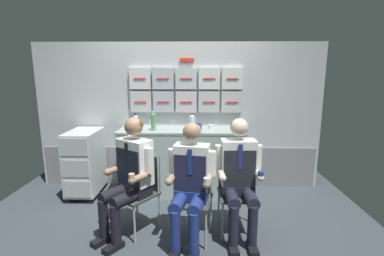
{
  "coord_description": "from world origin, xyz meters",
  "views": [
    {
      "loc": [
        0.29,
        -2.8,
        1.75
      ],
      "look_at": [
        0.22,
        0.32,
        1.12
      ],
      "focal_mm": 26.56,
      "sensor_mm": 36.0,
      "label": 1
    }
  ],
  "objects_px": {
    "water_bottle_tall": "(136,122)",
    "paper_cup_tan": "(130,124)",
    "service_trolley": "(85,161)",
    "crew_member_right": "(190,179)",
    "folding_chair_right": "(193,189)",
    "crew_member_near_trolley": "(239,173)",
    "folding_chair_left": "(141,184)",
    "crew_member_left": "(130,172)",
    "folding_chair_near_trolley": "(236,184)"
  },
  "relations": [
    {
      "from": "water_bottle_tall",
      "to": "paper_cup_tan",
      "type": "xyz_separation_m",
      "value": [
        -0.13,
        0.21,
        -0.07
      ]
    },
    {
      "from": "service_trolley",
      "to": "crew_member_right",
      "type": "bearing_deg",
      "value": -36.21
    },
    {
      "from": "folding_chair_right",
      "to": "crew_member_near_trolley",
      "type": "distance_m",
      "value": 0.52
    },
    {
      "from": "folding_chair_right",
      "to": "crew_member_right",
      "type": "relative_size",
      "value": 0.67
    },
    {
      "from": "service_trolley",
      "to": "folding_chair_left",
      "type": "height_order",
      "value": "service_trolley"
    },
    {
      "from": "folding_chair_left",
      "to": "folding_chair_right",
      "type": "relative_size",
      "value": 1.0
    },
    {
      "from": "paper_cup_tan",
      "to": "water_bottle_tall",
      "type": "bearing_deg",
      "value": -57.25
    },
    {
      "from": "crew_member_right",
      "to": "crew_member_near_trolley",
      "type": "bearing_deg",
      "value": 16.14
    },
    {
      "from": "folding_chair_left",
      "to": "paper_cup_tan",
      "type": "distance_m",
      "value": 1.22
    },
    {
      "from": "service_trolley",
      "to": "crew_member_left",
      "type": "bearing_deg",
      "value": -47.99
    },
    {
      "from": "crew_member_left",
      "to": "paper_cup_tan",
      "type": "distance_m",
      "value": 1.26
    },
    {
      "from": "crew_member_left",
      "to": "folding_chair_near_trolley",
      "type": "distance_m",
      "value": 1.17
    },
    {
      "from": "service_trolley",
      "to": "crew_member_right",
      "type": "distance_m",
      "value": 1.88
    },
    {
      "from": "folding_chair_left",
      "to": "paper_cup_tan",
      "type": "height_order",
      "value": "paper_cup_tan"
    },
    {
      "from": "folding_chair_near_trolley",
      "to": "water_bottle_tall",
      "type": "height_order",
      "value": "water_bottle_tall"
    },
    {
      "from": "folding_chair_near_trolley",
      "to": "folding_chair_left",
      "type": "bearing_deg",
      "value": -178.0
    },
    {
      "from": "folding_chair_left",
      "to": "crew_member_left",
      "type": "bearing_deg",
      "value": -125.68
    },
    {
      "from": "service_trolley",
      "to": "folding_chair_right",
      "type": "bearing_deg",
      "value": -31.64
    },
    {
      "from": "service_trolley",
      "to": "crew_member_right",
      "type": "height_order",
      "value": "crew_member_right"
    },
    {
      "from": "service_trolley",
      "to": "crew_member_near_trolley",
      "type": "height_order",
      "value": "crew_member_near_trolley"
    },
    {
      "from": "folding_chair_left",
      "to": "folding_chair_right",
      "type": "bearing_deg",
      "value": -10.92
    },
    {
      "from": "service_trolley",
      "to": "water_bottle_tall",
      "type": "bearing_deg",
      "value": 1.6
    },
    {
      "from": "crew_member_right",
      "to": "folding_chair_near_trolley",
      "type": "height_order",
      "value": "crew_member_right"
    },
    {
      "from": "crew_member_near_trolley",
      "to": "service_trolley",
      "type": "bearing_deg",
      "value": 154.6
    },
    {
      "from": "folding_chair_right",
      "to": "folding_chair_near_trolley",
      "type": "distance_m",
      "value": 0.5
    },
    {
      "from": "folding_chair_left",
      "to": "folding_chair_right",
      "type": "xyz_separation_m",
      "value": [
        0.58,
        -0.11,
        0.0
      ]
    },
    {
      "from": "service_trolley",
      "to": "folding_chair_right",
      "type": "height_order",
      "value": "service_trolley"
    },
    {
      "from": "crew_member_left",
      "to": "folding_chair_near_trolley",
      "type": "relative_size",
      "value": 1.53
    },
    {
      "from": "service_trolley",
      "to": "folding_chair_left",
      "type": "bearing_deg",
      "value": -41.03
    },
    {
      "from": "folding_chair_near_trolley",
      "to": "paper_cup_tan",
      "type": "bearing_deg",
      "value": 143.91
    },
    {
      "from": "crew_member_right",
      "to": "water_bottle_tall",
      "type": "bearing_deg",
      "value": 124.52
    },
    {
      "from": "service_trolley",
      "to": "water_bottle_tall",
      "type": "relative_size",
      "value": 3.99
    },
    {
      "from": "crew_member_near_trolley",
      "to": "folding_chair_near_trolley",
      "type": "bearing_deg",
      "value": 92.46
    },
    {
      "from": "service_trolley",
      "to": "paper_cup_tan",
      "type": "height_order",
      "value": "paper_cup_tan"
    },
    {
      "from": "folding_chair_near_trolley",
      "to": "paper_cup_tan",
      "type": "distance_m",
      "value": 1.81
    },
    {
      "from": "service_trolley",
      "to": "folding_chair_right",
      "type": "distance_m",
      "value": 1.81
    },
    {
      "from": "crew_member_right",
      "to": "service_trolley",
      "type": "bearing_deg",
      "value": 143.79
    },
    {
      "from": "folding_chair_left",
      "to": "crew_member_near_trolley",
      "type": "height_order",
      "value": "crew_member_near_trolley"
    },
    {
      "from": "folding_chair_right",
      "to": "crew_member_right",
      "type": "bearing_deg",
      "value": -100.08
    },
    {
      "from": "folding_chair_left",
      "to": "crew_member_left",
      "type": "relative_size",
      "value": 0.65
    },
    {
      "from": "crew_member_right",
      "to": "paper_cup_tan",
      "type": "height_order",
      "value": "crew_member_right"
    },
    {
      "from": "folding_chair_right",
      "to": "folding_chair_left",
      "type": "bearing_deg",
      "value": 169.08
    },
    {
      "from": "crew_member_near_trolley",
      "to": "paper_cup_tan",
      "type": "distance_m",
      "value": 1.88
    },
    {
      "from": "crew_member_left",
      "to": "crew_member_near_trolley",
      "type": "xyz_separation_m",
      "value": [
        1.15,
        0.01,
        -0.01
      ]
    },
    {
      "from": "service_trolley",
      "to": "folding_chair_near_trolley",
      "type": "distance_m",
      "value": 2.17
    },
    {
      "from": "crew_member_left",
      "to": "service_trolley",
      "type": "bearing_deg",
      "value": 132.01
    },
    {
      "from": "crew_member_near_trolley",
      "to": "water_bottle_tall",
      "type": "bearing_deg",
      "value": 142.66
    },
    {
      "from": "crew_member_right",
      "to": "folding_chair_left",
      "type": "bearing_deg",
      "value": 153.88
    },
    {
      "from": "crew_member_left",
      "to": "crew_member_right",
      "type": "relative_size",
      "value": 1.02
    },
    {
      "from": "service_trolley",
      "to": "crew_member_left",
      "type": "distance_m",
      "value": 1.32
    }
  ]
}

